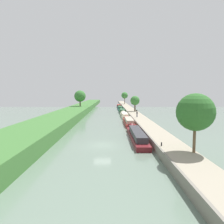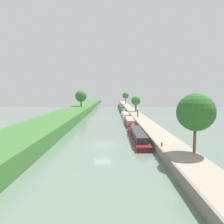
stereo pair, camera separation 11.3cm
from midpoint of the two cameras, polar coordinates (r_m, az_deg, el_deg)
The scene contains 18 objects.
ground_plane at distance 30.51m, azimuth -2.71°, elevation -9.17°, with size 160.00×160.00×0.00m, color slate.
left_grassy_bank at distance 32.79m, azimuth -23.21°, elevation -6.62°, with size 8.47×260.00×2.19m.
right_towpath at distance 31.31m, azimuth 14.14°, elevation -7.88°, with size 3.64×260.00×1.14m.
stone_quay at distance 30.88m, azimuth 10.61°, elevation -7.94°, with size 0.25×260.00×1.19m.
narrowboat_maroon at distance 34.71m, azimuth 6.80°, elevation -6.30°, with size 2.02×16.57×2.20m.
narrowboat_red at distance 50.42m, azimuth 4.64°, elevation -2.63°, with size 2.04×13.43×2.17m.
narrowboat_cream at distance 65.80m, azimuth 3.51°, elevation -0.82°, with size 2.16×14.05×2.05m.
narrowboat_green at distance 79.59m, azimuth 2.84°, elevation 0.29°, with size 2.05×14.55×2.07m.
narrowboat_teal at distance 95.38m, azimuth 2.28°, elevation 1.15°, with size 1.98×16.64×2.06m.
narrowboat_black at distance 110.08m, azimuth 1.98°, elevation 1.70°, with size 2.09×10.84×2.10m.
tree_rightbank_near at distance 23.74m, azimuth 22.19°, elevation -0.07°, with size 4.08×4.08×6.49m.
tree_rightbank_midnear at distance 72.10m, azimuth 6.47°, elevation 3.16°, with size 3.26×3.26×5.40m.
tree_rightbank_midfar at distance 118.33m, azimuth 3.61°, elevation 4.65°, with size 3.72×3.72×6.84m.
tree_leftbank_downstream at distance 83.94m, azimuth -8.86°, elevation 4.40°, with size 4.62×4.62×6.41m.
person_walking at distance 55.23m, azimuth 7.02°, elevation -0.50°, with size 0.34×0.34×1.66m.
mooring_bollard_near at distance 26.13m, azimuth 13.61°, elevation -8.72°, with size 0.16×0.16×0.45m.
mooring_bollard_far at distance 114.69m, azimuth 2.84°, elevation 2.27°, with size 0.16×0.16×0.45m.
park_bench at distance 72.60m, azimuth 6.93°, elevation 0.49°, with size 0.44×1.50×0.47m.
Camera 2 is at (1.35, -29.50, 7.69)m, focal length 32.78 mm.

